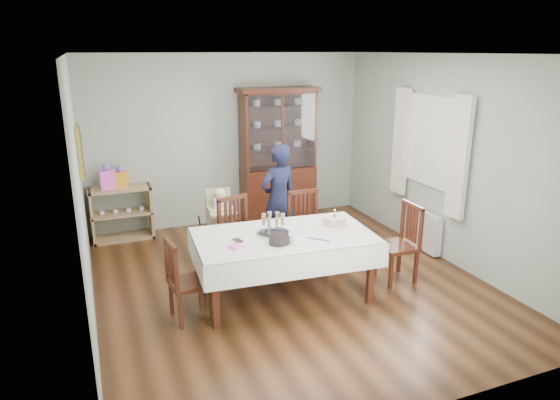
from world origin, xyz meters
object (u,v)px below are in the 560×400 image
high_chair (221,233)px  birthday_cake (334,221)px  champagne_tray (273,228)px  chair_end_right (397,258)px  dining_table (284,266)px  gift_bag_orange (121,178)px  china_cabinet (278,154)px  woman (278,200)px  chair_far_right (307,244)px  gift_bag_pink (107,178)px  sideboard (122,213)px  chair_end_left (189,295)px  chair_far_left (242,254)px

high_chair → birthday_cake: high_chair is taller
high_chair → champagne_tray: size_ratio=2.71×
chair_end_right → dining_table: bearing=-93.3°
dining_table → gift_bag_orange: size_ratio=6.11×
china_cabinet → woman: bearing=-111.5°
chair_far_right → gift_bag_pink: (-2.33, 1.87, 0.68)m
dining_table → chair_end_right: 1.47m
sideboard → chair_far_right: bearing=-41.0°
high_chair → sideboard: bearing=132.1°
chair_far_right → chair_end_left: size_ratio=1.09×
dining_table → woman: 1.36m
birthday_cake → gift_bag_pink: 3.47m
chair_far_right → birthday_cake: 0.84m
sideboard → champagne_tray: champagne_tray is taller
gift_bag_orange → champagne_tray: bearing=-60.6°
china_cabinet → chair_far_right: bearing=-99.9°
chair_end_right → gift_bag_orange: gift_bag_orange is taller
china_cabinet → woman: china_cabinet is taller
china_cabinet → birthday_cake: 2.56m
dining_table → birthday_cake: 0.79m
chair_far_left → birthday_cake: size_ratio=3.35×
chair_end_right → high_chair: bearing=-125.1°
chair_end_right → birthday_cake: size_ratio=3.19×
dining_table → sideboard: sideboard is taller
china_cabinet → dining_table: bearing=-110.2°
champagne_tray → gift_bag_pink: gift_bag_pink is taller
chair_end_left → chair_end_right: (2.58, -0.01, 0.02)m
champagne_tray → dining_table: bearing=-35.3°
gift_bag_orange → chair_end_left: bearing=-81.4°
birthday_cake → gift_bag_pink: bearing=133.2°
gift_bag_pink → champagne_tray: bearing=-57.3°
woman → gift_bag_orange: woman is taller
sideboard → champagne_tray: 2.95m
woman → high_chair: size_ratio=1.53×
chair_far_right → woman: 0.74m
woman → gift_bag_pink: woman is taller
dining_table → high_chair: bearing=107.8°
woman → high_chair: woman is taller
chair_far_left → gift_bag_pink: gift_bag_pink is taller
chair_end_right → woman: 1.77m
chair_end_left → chair_end_right: bearing=-96.7°
chair_end_right → gift_bag_pink: gift_bag_pink is taller
woman → gift_bag_orange: 2.37m
china_cabinet → sideboard: china_cabinet is taller
sideboard → high_chair: 1.79m
chair_far_left → gift_bag_orange: gift_bag_orange is taller
chair_end_left → china_cabinet: bearing=-44.1°
dining_table → chair_end_left: size_ratio=2.31×
high_chair → chair_far_left: bearing=-77.2°
sideboard → gift_bag_orange: 0.55m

